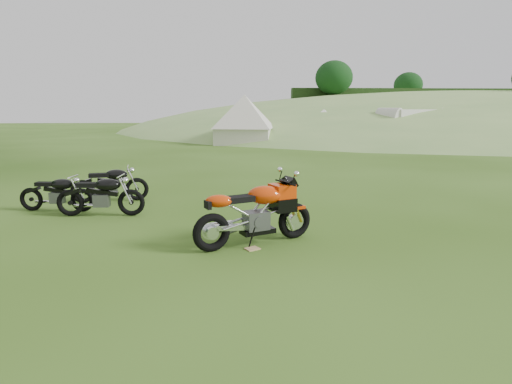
{
  "coord_description": "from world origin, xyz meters",
  "views": [
    {
      "loc": [
        -0.83,
        -6.2,
        2.26
      ],
      "look_at": [
        -0.4,
        0.4,
        0.95
      ],
      "focal_mm": 30.0,
      "sensor_mm": 36.0,
      "label": 1
    }
  ],
  "objects_px": {
    "vintage_moto_b": "(100,194)",
    "vintage_moto_c": "(56,192)",
    "tent_right": "(381,126)",
    "tent_left": "(245,121)",
    "tent_mid": "(324,124)",
    "vintage_moto_d": "(110,183)",
    "sport_motorcycle": "(255,208)",
    "plywood_board": "(252,249)",
    "caravan": "(410,126)"
  },
  "relations": [
    {
      "from": "plywood_board",
      "to": "vintage_moto_d",
      "type": "distance_m",
      "value": 5.01
    },
    {
      "from": "vintage_moto_b",
      "to": "tent_right",
      "type": "relative_size",
      "value": 0.7
    },
    {
      "from": "tent_left",
      "to": "tent_mid",
      "type": "bearing_deg",
      "value": 33.72
    },
    {
      "from": "sport_motorcycle",
      "to": "tent_left",
      "type": "bearing_deg",
      "value": 64.46
    },
    {
      "from": "tent_right",
      "to": "tent_left",
      "type": "bearing_deg",
      "value": -155.96
    },
    {
      "from": "plywood_board",
      "to": "vintage_moto_d",
      "type": "xyz_separation_m",
      "value": [
        -3.25,
        3.79,
        0.45
      ]
    },
    {
      "from": "plywood_board",
      "to": "vintage_moto_b",
      "type": "bearing_deg",
      "value": 142.3
    },
    {
      "from": "plywood_board",
      "to": "tent_right",
      "type": "relative_size",
      "value": 0.09
    },
    {
      "from": "vintage_moto_b",
      "to": "vintage_moto_c",
      "type": "xyz_separation_m",
      "value": [
        -1.1,
        0.49,
        -0.04
      ]
    },
    {
      "from": "vintage_moto_b",
      "to": "vintage_moto_c",
      "type": "distance_m",
      "value": 1.21
    },
    {
      "from": "vintage_moto_d",
      "to": "vintage_moto_c",
      "type": "bearing_deg",
      "value": -145.4
    },
    {
      "from": "plywood_board",
      "to": "vintage_moto_b",
      "type": "relative_size",
      "value": 0.12
    },
    {
      "from": "plywood_board",
      "to": "vintage_moto_d",
      "type": "relative_size",
      "value": 0.13
    },
    {
      "from": "vintage_moto_c",
      "to": "caravan",
      "type": "bearing_deg",
      "value": 56.21
    },
    {
      "from": "vintage_moto_b",
      "to": "vintage_moto_c",
      "type": "relative_size",
      "value": 1.1
    },
    {
      "from": "caravan",
      "to": "tent_right",
      "type": "bearing_deg",
      "value": 159.0
    },
    {
      "from": "vintage_moto_d",
      "to": "caravan",
      "type": "height_order",
      "value": "caravan"
    },
    {
      "from": "vintage_moto_b",
      "to": "vintage_moto_c",
      "type": "height_order",
      "value": "vintage_moto_b"
    },
    {
      "from": "sport_motorcycle",
      "to": "vintage_moto_c",
      "type": "height_order",
      "value": "sport_motorcycle"
    },
    {
      "from": "tent_left",
      "to": "sport_motorcycle",
      "type": "bearing_deg",
      "value": -80.54
    },
    {
      "from": "vintage_moto_c",
      "to": "sport_motorcycle",
      "type": "bearing_deg",
      "value": -24.26
    },
    {
      "from": "tent_mid",
      "to": "caravan",
      "type": "relative_size",
      "value": 0.57
    },
    {
      "from": "vintage_moto_b",
      "to": "tent_mid",
      "type": "height_order",
      "value": "tent_mid"
    },
    {
      "from": "vintage_moto_c",
      "to": "tent_right",
      "type": "height_order",
      "value": "tent_right"
    },
    {
      "from": "sport_motorcycle",
      "to": "caravan",
      "type": "xyz_separation_m",
      "value": [
        11.38,
        20.41,
        0.48
      ]
    },
    {
      "from": "vintage_moto_d",
      "to": "tent_mid",
      "type": "distance_m",
      "value": 21.22
    },
    {
      "from": "plywood_board",
      "to": "vintage_moto_c",
      "type": "xyz_separation_m",
      "value": [
        -4.17,
        2.87,
        0.42
      ]
    },
    {
      "from": "plywood_board",
      "to": "vintage_moto_b",
      "type": "height_order",
      "value": "vintage_moto_b"
    },
    {
      "from": "vintage_moto_d",
      "to": "tent_right",
      "type": "relative_size",
      "value": 0.69
    },
    {
      "from": "vintage_moto_b",
      "to": "vintage_moto_d",
      "type": "relative_size",
      "value": 1.01
    },
    {
      "from": "vintage_moto_b",
      "to": "sport_motorcycle",
      "type": "bearing_deg",
      "value": -32.17
    },
    {
      "from": "vintage_moto_b",
      "to": "vintage_moto_d",
      "type": "distance_m",
      "value": 1.43
    },
    {
      "from": "tent_left",
      "to": "caravan",
      "type": "xyz_separation_m",
      "value": [
        10.76,
        0.19,
        -0.34
      ]
    },
    {
      "from": "sport_motorcycle",
      "to": "tent_right",
      "type": "relative_size",
      "value": 0.81
    },
    {
      "from": "sport_motorcycle",
      "to": "vintage_moto_d",
      "type": "distance_m",
      "value": 4.85
    },
    {
      "from": "caravan",
      "to": "vintage_moto_d",
      "type": "bearing_deg",
      "value": -155.02
    },
    {
      "from": "tent_right",
      "to": "caravan",
      "type": "distance_m",
      "value": 1.96
    },
    {
      "from": "plywood_board",
      "to": "vintage_moto_b",
      "type": "xyz_separation_m",
      "value": [
        -3.07,
        2.37,
        0.46
      ]
    },
    {
      "from": "vintage_moto_c",
      "to": "tent_left",
      "type": "distance_m",
      "value": 18.29
    },
    {
      "from": "vintage_moto_b",
      "to": "tent_mid",
      "type": "xyz_separation_m",
      "value": [
        9.29,
        20.39,
        0.7
      ]
    },
    {
      "from": "sport_motorcycle",
      "to": "vintage_moto_d",
      "type": "xyz_separation_m",
      "value": [
        -3.31,
        3.54,
        -0.16
      ]
    },
    {
      "from": "vintage_moto_d",
      "to": "tent_right",
      "type": "xyz_separation_m",
      "value": [
        12.73,
        16.77,
        0.65
      ]
    },
    {
      "from": "plywood_board",
      "to": "tent_mid",
      "type": "relative_size",
      "value": 0.08
    },
    {
      "from": "tent_left",
      "to": "tent_mid",
      "type": "height_order",
      "value": "tent_left"
    },
    {
      "from": "vintage_moto_d",
      "to": "plywood_board",
      "type": "bearing_deg",
      "value": -59.94
    },
    {
      "from": "sport_motorcycle",
      "to": "vintage_moto_c",
      "type": "xyz_separation_m",
      "value": [
        -4.23,
        2.61,
        -0.2
      ]
    },
    {
      "from": "sport_motorcycle",
      "to": "vintage_moto_d",
      "type": "relative_size",
      "value": 1.18
    },
    {
      "from": "sport_motorcycle",
      "to": "vintage_moto_b",
      "type": "bearing_deg",
      "value": 122.09
    },
    {
      "from": "tent_left",
      "to": "tent_mid",
      "type": "relative_size",
      "value": 1.24
    },
    {
      "from": "plywood_board",
      "to": "caravan",
      "type": "relative_size",
      "value": 0.05
    }
  ]
}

